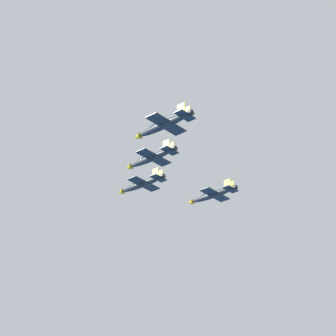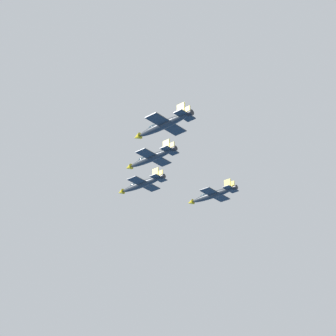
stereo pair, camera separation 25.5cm
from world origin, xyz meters
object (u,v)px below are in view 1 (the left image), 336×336
(jet_lead, at_px, (142,184))
(jet_left_wingman, at_px, (151,158))
(jet_left_outer, at_px, (164,125))
(jet_right_wingman, at_px, (213,195))

(jet_lead, distance_m, jet_left_wingman, 20.15)
(jet_left_wingman, bearing_deg, jet_left_outer, 139.91)
(jet_right_wingman, distance_m, jet_left_outer, 41.84)
(jet_lead, relative_size, jet_right_wingman, 1.03)
(jet_lead, distance_m, jet_right_wingman, 20.32)
(jet_lead, bearing_deg, jet_right_wingman, -140.15)
(jet_lead, bearing_deg, jet_left_outer, 139.12)
(jet_right_wingman, relative_size, jet_left_outer, 0.97)
(jet_left_wingman, bearing_deg, jet_right_wingman, -89.72)
(jet_right_wingman, xyz_separation_m, jet_left_outer, (-23.51, -34.60, -0.85))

